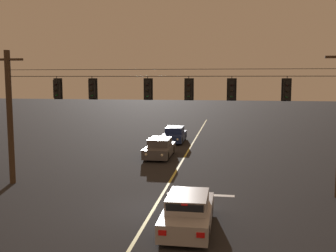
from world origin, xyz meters
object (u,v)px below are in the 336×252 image
car_oncoming_lead (160,148)px  car_oncoming_trailing (175,135)px  traffic_light_right_inner (189,89)px  traffic_light_far_right (287,90)px  traffic_light_left_inner (92,89)px  traffic_light_rightmost (232,89)px  traffic_light_centre (148,89)px  traffic_light_leftmost (57,89)px  car_waiting_near_lane (188,212)px

car_oncoming_lead → car_oncoming_trailing: same height
traffic_light_right_inner → traffic_light_far_right: bearing=0.0°
traffic_light_left_inner → traffic_light_rightmost: size_ratio=1.00×
traffic_light_rightmost → traffic_light_centre: bearing=180.0°
traffic_light_leftmost → traffic_light_right_inner: 7.04m
traffic_light_leftmost → traffic_light_right_inner: size_ratio=1.00×
traffic_light_left_inner → traffic_light_far_right: same height
traffic_light_far_right → car_oncoming_trailing: (-7.72, 15.83, -4.61)m
car_waiting_near_lane → traffic_light_centre: bearing=117.3°
traffic_light_centre → car_oncoming_trailing: traffic_light_centre is taller
traffic_light_right_inner → car_oncoming_trailing: traffic_light_right_inner is taller
car_oncoming_trailing → traffic_light_far_right: bearing=-64.0°
traffic_light_right_inner → car_oncoming_lead: size_ratio=0.28×
traffic_light_right_inner → traffic_light_rightmost: size_ratio=1.00×
traffic_light_right_inner → traffic_light_rightmost: bearing=0.0°
traffic_light_left_inner → traffic_light_far_right: 9.87m
traffic_light_centre → traffic_light_left_inner: bearing=180.0°
traffic_light_far_right → car_waiting_near_lane: size_ratio=0.28×
traffic_light_right_inner → car_oncoming_trailing: bearing=100.5°
traffic_light_far_right → car_oncoming_trailing: size_ratio=0.28×
traffic_light_left_inner → car_oncoming_lead: bearing=76.8°
traffic_light_rightmost → car_oncoming_trailing: size_ratio=0.28×
traffic_light_centre → car_oncoming_lead: size_ratio=0.28×
traffic_light_leftmost → traffic_light_centre: (4.92, 0.00, 0.00)m
traffic_light_leftmost → traffic_light_far_right: (11.82, 0.00, 0.00)m
traffic_light_left_inner → car_oncoming_lead: size_ratio=0.28×
traffic_light_right_inner → car_waiting_near_lane: size_ratio=0.28×
traffic_light_leftmost → traffic_light_centre: size_ratio=1.00×
traffic_light_far_right → car_oncoming_trailing: traffic_light_far_right is taller
traffic_light_centre → car_waiting_near_lane: bearing=-62.7°
car_waiting_near_lane → traffic_light_leftmost: bearing=145.8°
traffic_light_centre → car_oncoming_trailing: bearing=93.0°
traffic_light_rightmost → car_waiting_near_lane: size_ratio=0.28×
traffic_light_centre → traffic_light_rightmost: bearing=0.0°
traffic_light_rightmost → traffic_light_left_inner: bearing=180.0°
traffic_light_far_right → traffic_light_right_inner: bearing=180.0°
traffic_light_leftmost → traffic_light_far_right: bearing=0.0°
traffic_light_far_right → car_oncoming_lead: bearing=132.2°
traffic_light_leftmost → car_oncoming_trailing: bearing=75.5°
traffic_light_leftmost → traffic_light_centre: 4.92m
traffic_light_rightmost → car_waiting_near_lane: 7.10m
traffic_light_rightmost → car_waiting_near_lane: (-1.59, -5.16, -4.61)m
traffic_light_right_inner → car_waiting_near_lane: 6.94m
traffic_light_leftmost → car_oncoming_lead: (3.98, 8.65, -4.61)m
traffic_light_centre → traffic_light_far_right: (6.90, 0.00, 0.00)m
traffic_light_leftmost → traffic_light_rightmost: bearing=0.0°
traffic_light_left_inner → traffic_light_rightmost: bearing=0.0°
traffic_light_left_inner → traffic_light_centre: bearing=0.0°
traffic_light_left_inner → traffic_light_centre: size_ratio=1.00×
traffic_light_centre → traffic_light_rightmost: 4.25m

